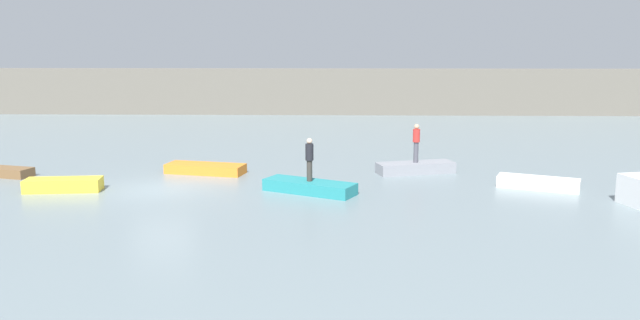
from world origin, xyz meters
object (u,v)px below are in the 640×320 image
rowboat_white (538,183)px  rowboat_orange (205,169)px  rowboat_grey (416,168)px  rowboat_yellow (63,185)px  rowboat_teal (310,187)px  person_red_shirt (416,141)px  person_dark_shirt (309,157)px

rowboat_white → rowboat_orange: bearing=-167.7°
rowboat_orange → rowboat_grey: size_ratio=1.01×
rowboat_yellow → rowboat_grey: rowboat_yellow is taller
rowboat_teal → person_red_shirt: 6.26m
rowboat_teal → person_red_shirt: (4.68, 3.97, 1.24)m
person_red_shirt → person_dark_shirt: bearing=-139.7°
rowboat_grey → person_dark_shirt: bearing=-155.5°
rowboat_white → person_red_shirt: (-4.62, 3.00, 1.25)m
rowboat_orange → rowboat_grey: rowboat_grey is taller
rowboat_yellow → person_dark_shirt: size_ratio=1.72×
rowboat_white → person_dark_shirt: (-9.30, -0.97, 1.19)m
rowboat_teal → person_dark_shirt: bearing=0.0°
person_dark_shirt → person_red_shirt: bearing=40.3°
person_dark_shirt → rowboat_teal: bearing=0.0°
rowboat_yellow → person_red_shirt: 15.14m
rowboat_yellow → rowboat_teal: (9.88, 0.02, -0.02)m
rowboat_grey → rowboat_white: (4.62, -3.00, -0.01)m
rowboat_orange → rowboat_grey: (9.59, 0.32, 0.03)m
rowboat_yellow → rowboat_orange: bearing=29.8°
rowboat_orange → rowboat_teal: 6.12m
rowboat_yellow → rowboat_white: rowboat_yellow is taller
rowboat_grey → person_dark_shirt: size_ratio=2.06×
rowboat_orange → person_dark_shirt: (4.91, -3.65, 1.20)m
person_red_shirt → rowboat_grey: bearing=90.0°
rowboat_grey → person_dark_shirt: 6.25m
rowboat_teal → rowboat_grey: 6.13m
rowboat_yellow → rowboat_grey: 15.09m
rowboat_yellow → rowboat_white: bearing=-3.7°
rowboat_grey → person_red_shirt: 1.23m
rowboat_teal → rowboat_grey: size_ratio=1.05×
rowboat_white → person_red_shirt: 5.65m
rowboat_teal → rowboat_white: (9.30, 0.97, -0.00)m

